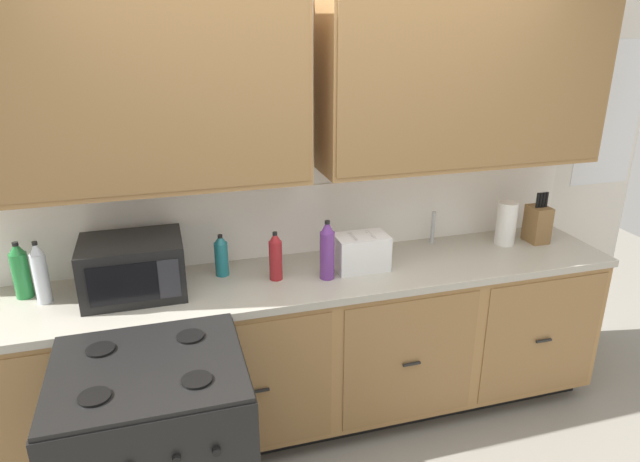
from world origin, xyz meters
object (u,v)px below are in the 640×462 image
at_px(microwave, 133,267).
at_px(paper_towel_roll, 506,223).
at_px(toaster, 361,252).
at_px(bottle_green, 21,271).
at_px(knife_block, 538,223).
at_px(bottle_teal, 221,256).
at_px(stove_range, 159,460).
at_px(bottle_red, 276,256).
at_px(bottle_clear, 40,273).
at_px(bottle_violet, 327,251).

bearing_deg(microwave, paper_towel_roll, 1.54).
height_order(toaster, paper_towel_roll, paper_towel_roll).
height_order(toaster, bottle_green, bottle_green).
relative_size(toaster, knife_block, 0.90).
height_order(toaster, bottle_teal, bottle_teal).
bearing_deg(bottle_teal, toaster, -9.88).
bearing_deg(bottle_teal, stove_range, -117.50).
distance_m(microwave, bottle_red, 0.70).
relative_size(microwave, bottle_teal, 2.12).
xyz_separation_m(paper_towel_roll, bottle_clear, (-2.53, -0.03, 0.02)).
relative_size(stove_range, paper_towel_roll, 3.65).
relative_size(microwave, bottle_green, 1.69).
distance_m(bottle_violet, bottle_red, 0.27).
bearing_deg(knife_block, bottle_red, -177.44).
bearing_deg(toaster, bottle_red, -179.87).
distance_m(bottle_teal, bottle_red, 0.29).
bearing_deg(bottle_clear, bottle_green, 139.17).
xyz_separation_m(toaster, knife_block, (1.15, 0.07, 0.02)).
bearing_deg(paper_towel_roll, bottle_green, 178.76).
bearing_deg(bottle_violet, stove_range, -148.39).
relative_size(knife_block, bottle_violet, 0.98).
bearing_deg(bottle_violet, microwave, 174.16).
distance_m(microwave, paper_towel_roll, 2.11).
relative_size(stove_range, knife_block, 3.06).
xyz_separation_m(microwave, bottle_teal, (0.44, 0.09, -0.03)).
xyz_separation_m(toaster, bottle_violet, (-0.21, -0.06, 0.06)).
height_order(knife_block, bottle_green, knife_block).
height_order(toaster, bottle_red, bottle_red).
bearing_deg(microwave, toaster, -1.65).
xyz_separation_m(microwave, bottle_violet, (0.95, -0.10, 0.01)).
xyz_separation_m(bottle_violet, bottle_green, (-1.47, 0.21, -0.02)).
relative_size(bottle_teal, bottle_clear, 0.73).
height_order(stove_range, knife_block, knife_block).
bearing_deg(stove_range, bottle_clear, 123.90).
bearing_deg(toaster, bottle_clear, 177.85).
bearing_deg(paper_towel_roll, bottle_red, -176.30).
bearing_deg(knife_block, toaster, -176.45).
distance_m(knife_block, paper_towel_roll, 0.21).
relative_size(microwave, bottle_red, 1.84).
xyz_separation_m(bottle_clear, bottle_red, (1.11, -0.06, -0.02)).
distance_m(toaster, bottle_red, 0.47).
distance_m(toaster, knife_block, 1.15).
height_order(bottle_green, bottle_red, bottle_green).
distance_m(microwave, bottle_violet, 0.96).
height_order(knife_block, paper_towel_roll, knife_block).
distance_m(toaster, bottle_green, 1.69).
xyz_separation_m(stove_range, bottle_violet, (0.91, 0.56, 0.62)).
relative_size(stove_range, toaster, 3.39).
bearing_deg(bottle_red, bottle_violet, -13.76).
bearing_deg(bottle_green, bottle_teal, -1.21).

